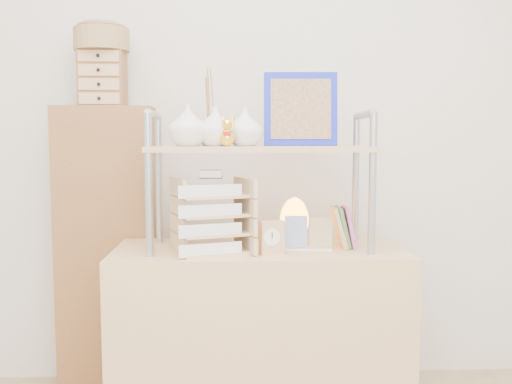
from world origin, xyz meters
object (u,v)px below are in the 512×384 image
desk (260,336)px  letter_tray (212,220)px  cabinet (108,250)px  salt_lamp (294,221)px

desk → letter_tray: 0.55m
cabinet → salt_lamp: bearing=-21.4°
cabinet → salt_lamp: 0.92m
letter_tray → salt_lamp: 0.38m
salt_lamp → desk: bearing=-154.6°
salt_lamp → cabinet: bearing=160.8°
cabinet → salt_lamp: size_ratio=6.65×
desk → salt_lamp: bearing=25.4°
desk → letter_tray: bearing=-160.3°
desk → cabinet: size_ratio=0.89×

